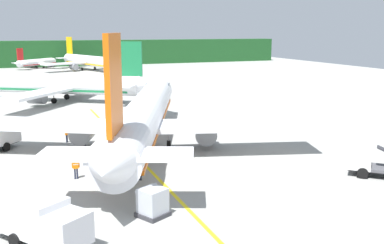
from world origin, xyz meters
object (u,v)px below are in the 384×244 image
crew_loader_left (84,140)px  crew_supervisor (67,133)px  crew_loader_right (139,169)px  service_truck_fuel (373,162)px  cargo_container_near (152,202)px  airliner_distant (41,62)px  airliner_foreground (144,116)px  airliner_mid_apron (55,84)px  airliner_far_taxiway (89,61)px  service_truck_baggage (39,219)px  crew_marshaller (76,166)px

crew_loader_left → crew_supervisor: 4.04m
crew_loader_right → service_truck_fuel: bearing=-17.9°
cargo_container_near → crew_loader_left: cargo_container_near is taller
airliner_distant → service_truck_fuel: bearing=-80.9°
airliner_foreground → airliner_mid_apron: size_ratio=1.27×
airliner_foreground → cargo_container_near: (-4.09, -16.85, -2.42)m
airliner_mid_apron → cargo_container_near: 52.62m
airliner_far_taxiway → crew_loader_left: airliner_far_taxiway is taller
airliner_mid_apron → airliner_distant: size_ratio=1.76×
airliner_foreground → cargo_container_near: airliner_foreground is taller
airliner_mid_apron → crew_loader_right: 45.34m
airliner_mid_apron → service_truck_baggage: bearing=-95.8°
service_truck_fuel → cargo_container_near: bearing=-176.2°
service_truck_baggage → crew_loader_left: (5.40, 20.26, -0.57)m
service_truck_fuel → crew_loader_right: size_ratio=3.50×
airliner_distant → service_truck_baggage: 126.62m
airliner_mid_apron → crew_supervisor: airliner_mid_apron is taller
airliner_foreground → service_truck_baggage: 21.59m
service_truck_fuel → airliner_foreground: bearing=135.1°
airliner_mid_apron → service_truck_baggage: airliner_mid_apron is taller
airliner_distant → service_truck_fuel: (19.70, -123.60, -0.69)m
crew_loader_left → crew_supervisor: size_ratio=1.02×
airliner_distant → airliner_foreground: bearing=-87.8°
crew_loader_right → crew_supervisor: size_ratio=1.00×
service_truck_baggage → cargo_container_near: 7.30m
airliner_foreground → airliner_mid_apron: airliner_foreground is taller
airliner_foreground → airliner_distant: bearing=92.2°
cargo_container_near → crew_loader_left: 18.83m
airliner_foreground → service_truck_baggage: size_ratio=6.20×
service_truck_fuel → service_truck_baggage: bearing=-174.0°
crew_loader_right → crew_supervisor: crew_loader_right is taller
crew_marshaller → crew_loader_left: bearing=77.7°
airliner_far_taxiway → cargo_container_near: (-13.05, -110.41, -1.81)m
airliner_foreground → crew_loader_left: airliner_foreground is taller
airliner_far_taxiway → airliner_distant: bearing=132.0°
crew_marshaller → airliner_distant: bearing=88.2°
airliner_foreground → crew_loader_left: 6.57m
crew_marshaller → crew_loader_right: (4.79, -2.27, -0.08)m
crew_marshaller → crew_loader_left: (2.00, 9.15, -0.07)m
airliner_distant → crew_supervisor: bearing=-91.7°
service_truck_baggage → cargo_container_near: (7.11, 1.51, -0.60)m
crew_marshaller → crew_loader_left: size_ratio=1.06×
airliner_far_taxiway → crew_marshaller: 102.20m
airliner_far_taxiway → service_truck_fuel: (6.63, -109.09, -1.60)m
service_truck_fuel → crew_loader_left: bearing=140.8°
airliner_foreground → crew_supervisor: 9.47m
airliner_distant → crew_supervisor: airliner_distant is taller
airliner_foreground → service_truck_fuel: bearing=-44.9°
airliner_mid_apron → crew_loader_right: size_ratio=18.83×
airliner_far_taxiway → airliner_distant: (-13.07, 14.51, -0.91)m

